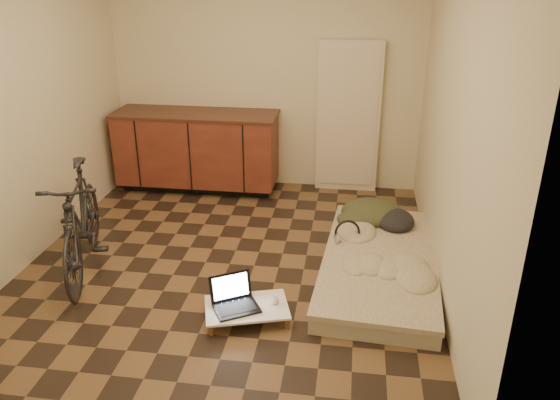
# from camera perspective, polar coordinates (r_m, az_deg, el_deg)

# --- Properties ---
(room_shell) EXTENTS (3.50, 4.00, 2.60)m
(room_shell) POSITION_cam_1_polar(r_m,az_deg,el_deg) (4.36, -5.90, 8.30)
(room_shell) COLOR brown
(room_shell) RESTS_ON ground
(cabinets) EXTENTS (1.84, 0.62, 0.91)m
(cabinets) POSITION_cam_1_polar(r_m,az_deg,el_deg) (6.36, -8.61, 5.17)
(cabinets) COLOR black
(cabinets) RESTS_ON ground
(appliance_panel) EXTENTS (0.70, 0.10, 1.70)m
(appliance_panel) POSITION_cam_1_polar(r_m,az_deg,el_deg) (6.23, 7.16, 8.53)
(appliance_panel) COLOR beige
(appliance_panel) RESTS_ON ground
(bicycle) EXTENTS (0.91, 1.63, 1.01)m
(bicycle) POSITION_cam_1_polar(r_m,az_deg,el_deg) (4.83, -20.20, -1.57)
(bicycle) COLOR black
(bicycle) RESTS_ON ground
(futon) EXTENTS (1.07, 2.02, 0.17)m
(futon) POSITION_cam_1_polar(r_m,az_deg,el_deg) (4.74, 10.37, -6.61)
(futon) COLOR #AEA68B
(futon) RESTS_ON ground
(clothing_pile) EXTENTS (0.67, 0.57, 0.25)m
(clothing_pile) POSITION_cam_1_polar(r_m,az_deg,el_deg) (5.29, 10.23, -0.76)
(clothing_pile) COLOR #353A21
(clothing_pile) RESTS_ON futon
(headphones) EXTENTS (0.31, 0.30, 0.17)m
(headphones) POSITION_cam_1_polar(r_m,az_deg,el_deg) (4.87, 7.06, -3.32)
(headphones) COLOR black
(headphones) RESTS_ON futon
(lap_desk) EXTENTS (0.70, 0.55, 0.10)m
(lap_desk) POSITION_cam_1_polar(r_m,az_deg,el_deg) (4.12, -3.50, -11.18)
(lap_desk) COLOR brown
(lap_desk) RESTS_ON ground
(laptop) EXTENTS (0.42, 0.40, 0.22)m
(laptop) POSITION_cam_1_polar(r_m,az_deg,el_deg) (4.10, -4.80, -10.38)
(laptop) COLOR black
(laptop) RESTS_ON lap_desk
(mouse) EXTENTS (0.08, 0.12, 0.04)m
(mouse) POSITION_cam_1_polar(r_m,az_deg,el_deg) (4.14, -0.62, -10.42)
(mouse) COLOR silver
(mouse) RESTS_ON lap_desk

